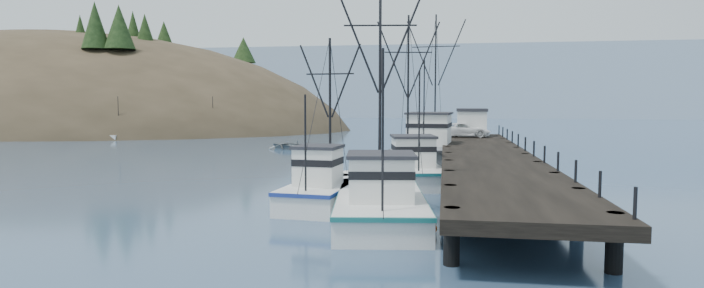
# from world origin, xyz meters

# --- Properties ---
(ground) EXTENTS (400.00, 400.00, 0.00)m
(ground) POSITION_xyz_m (0.00, 0.00, 0.00)
(ground) COLOR navy
(ground) RESTS_ON ground
(pier) EXTENTS (6.00, 44.00, 2.00)m
(pier) POSITION_xyz_m (14.00, 16.00, 1.69)
(pier) COLOR black
(pier) RESTS_ON ground
(headland) EXTENTS (134.80, 78.00, 51.00)m
(headland) POSITION_xyz_m (-74.95, 78.61, -4.55)
(headland) COLOR #382D1E
(headland) RESTS_ON ground
(distant_ridge) EXTENTS (360.00, 40.00, 26.00)m
(distant_ridge) POSITION_xyz_m (10.00, 170.00, 0.00)
(distant_ridge) COLOR #9EB2C6
(distant_ridge) RESTS_ON ground
(distant_ridge_far) EXTENTS (180.00, 25.00, 18.00)m
(distant_ridge_far) POSITION_xyz_m (-40.00, 185.00, 0.00)
(distant_ridge_far) COLOR silver
(distant_ridge_far) RESTS_ON ground
(moored_sailboats) EXTENTS (21.39, 19.49, 6.35)m
(moored_sailboats) POSITION_xyz_m (-32.90, 55.70, 0.33)
(moored_sailboats) COLOR white
(moored_sailboats) RESTS_ON ground
(trawler_near) EXTENTS (5.36, 12.28, 12.23)m
(trawler_near) POSITION_xyz_m (8.15, 2.90, 0.82)
(trawler_near) COLOR white
(trawler_near) RESTS_ON ground
(trawler_mid) EXTENTS (3.77, 9.16, 9.34)m
(trawler_mid) POSITION_xyz_m (4.85, 6.01, 0.82)
(trawler_mid) COLOR white
(trawler_mid) RESTS_ON ground
(trawler_far) EXTENTS (5.67, 11.78, 11.91)m
(trawler_far) POSITION_xyz_m (8.78, 15.33, 0.82)
(trawler_far) COLOR white
(trawler_far) RESTS_ON ground
(work_vessel) EXTENTS (6.29, 16.61, 13.70)m
(work_vessel) POSITION_xyz_m (10.11, 26.53, 1.23)
(work_vessel) COLOR slate
(work_vessel) RESTS_ON ground
(pier_shed) EXTENTS (3.00, 3.20, 2.80)m
(pier_shed) POSITION_xyz_m (13.85, 34.00, 3.42)
(pier_shed) COLOR silver
(pier_shed) RESTS_ON pier
(pickup_truck) EXTENTS (5.13, 2.45, 1.41)m
(pickup_truck) POSITION_xyz_m (13.08, 32.47, 2.71)
(pickup_truck) COLOR white
(pickup_truck) RESTS_ON pier
(motorboat) EXTENTS (6.95, 6.66, 1.17)m
(motorboat) POSITION_xyz_m (-6.04, 38.16, 0.00)
(motorboat) COLOR slate
(motorboat) RESTS_ON ground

